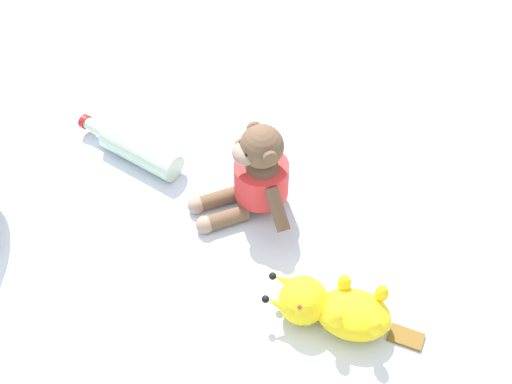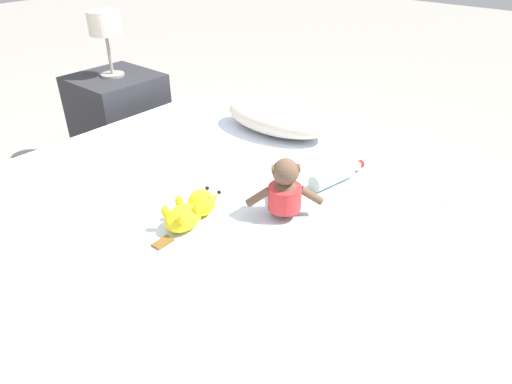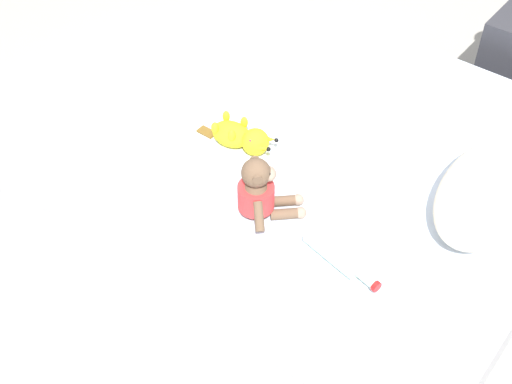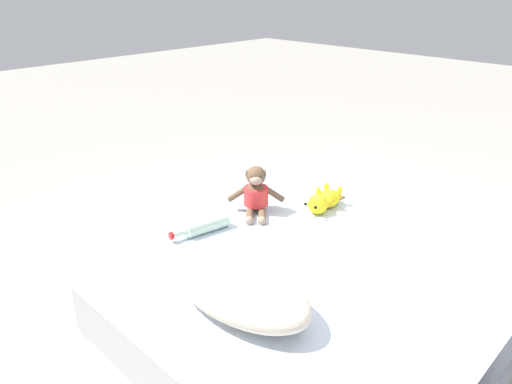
% 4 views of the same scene
% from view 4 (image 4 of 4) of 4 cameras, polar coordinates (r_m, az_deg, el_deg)
% --- Properties ---
extents(ground_plane, '(16.00, 16.00, 0.00)m').
position_cam_4_polar(ground_plane, '(2.46, 10.24, -13.74)').
color(ground_plane, '#9E998E').
extents(bed, '(1.58, 1.96, 0.44)m').
position_cam_4_polar(bed, '(2.34, 10.64, -9.58)').
color(bed, '#B2B2B7').
rests_on(bed, ground_plane).
extents(pillow, '(0.60, 0.35, 0.16)m').
position_cam_4_polar(pillow, '(1.69, -2.10, -11.46)').
color(pillow, beige).
rests_on(pillow, bed).
extents(plush_monkey, '(0.26, 0.26, 0.24)m').
position_cam_4_polar(plush_monkey, '(2.33, -0.00, -0.19)').
color(plush_monkey, brown).
rests_on(plush_monkey, bed).
extents(plush_yellow_creature, '(0.13, 0.33, 0.10)m').
position_cam_4_polar(plush_yellow_creature, '(2.40, 8.10, -0.99)').
color(plush_yellow_creature, yellow).
rests_on(plush_yellow_creature, bed).
extents(glass_bottle, '(0.11, 0.29, 0.07)m').
position_cam_4_polar(glass_bottle, '(2.18, -6.10, -3.99)').
color(glass_bottle, '#B2D1B7').
rests_on(glass_bottle, bed).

